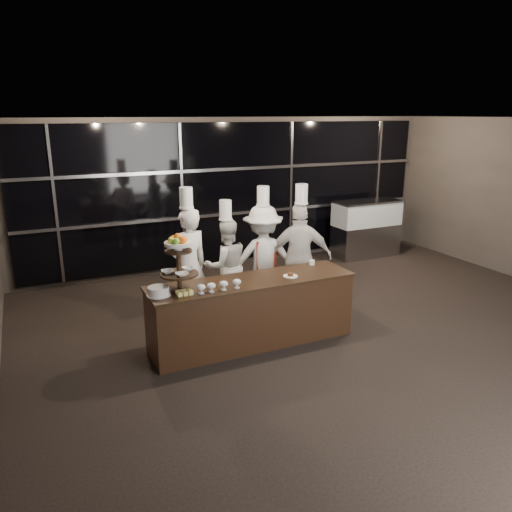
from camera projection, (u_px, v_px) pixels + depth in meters
name	position (u px, v px, depth m)	size (l,w,h in m)	color
room	(403.00, 252.00, 5.88)	(10.00, 10.00, 10.00)	black
window_wall	(239.00, 193.00, 10.17)	(8.60, 0.10, 2.80)	black
buffet_counter	(252.00, 311.00, 6.82)	(2.84, 0.74, 0.92)	black
display_stand	(179.00, 259.00, 6.17)	(0.48, 0.48, 0.74)	black
compotes	(218.00, 285.00, 6.25)	(0.59, 0.11, 0.12)	silver
layer_cake	(158.00, 291.00, 6.11)	(0.30, 0.30, 0.11)	white
pastry_squares	(184.00, 293.00, 6.14)	(0.19, 0.13, 0.05)	#F0E175
small_plate	(290.00, 276.00, 6.82)	(0.20, 0.20, 0.05)	white
chef_cup	(312.00, 262.00, 7.34)	(0.08, 0.08, 0.07)	white
display_case	(366.00, 226.00, 10.98)	(1.48, 0.65, 1.24)	#A5A5AA
chef_a	(189.00, 265.00, 7.41)	(0.73, 0.59, 2.06)	white
chef_b	(226.00, 265.00, 7.86)	(0.76, 0.61, 1.80)	silver
chef_c	(263.00, 258.00, 7.93)	(1.22, 0.87, 2.00)	silver
chef_d	(300.00, 257.00, 7.89)	(1.10, 0.75, 2.04)	silver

